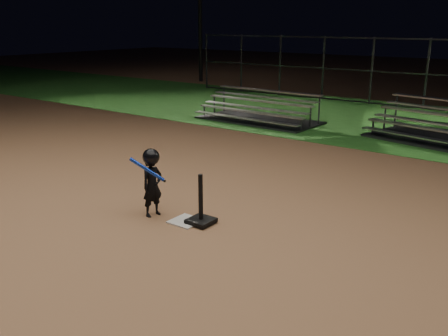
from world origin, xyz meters
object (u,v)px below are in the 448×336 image
home_plate (186,221)px  child_batter (152,180)px  bleacher_left (258,115)px

home_plate → child_batter: 0.85m
child_batter → home_plate: bearing=-71.1°
home_plate → child_batter: child_batter is taller
home_plate → bleacher_left: size_ratio=0.12×
home_plate → bleacher_left: bleacher_left is taller
child_batter → bleacher_left: child_batter is taller
child_batter → bleacher_left: bearing=30.1°
home_plate → child_batter: (-0.61, -0.11, 0.58)m
bleacher_left → child_batter: bearing=-67.3°
home_plate → child_batter: size_ratio=0.40×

